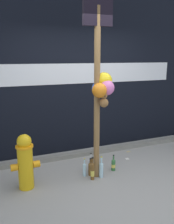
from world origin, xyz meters
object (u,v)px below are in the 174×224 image
at_px(memorial_post, 101,80).
at_px(bottle_0, 101,169).
at_px(fire_hydrant, 25,161).
at_px(bottle_4, 91,168).
at_px(bottle_2, 113,165).
at_px(bottle_5, 91,165).
at_px(bottle_1, 85,169).
at_px(bottle_3, 92,171).

bearing_deg(memorial_post, bottle_0, -92.10).
distance_m(fire_hydrant, bottle_4, 1.09).
relative_size(memorial_post, bottle_2, 9.59).
bearing_deg(bottle_0, bottle_5, 110.64).
bearing_deg(bottle_5, fire_hydrant, -175.32).
height_order(bottle_0, bottle_5, bottle_0).
height_order(bottle_0, bottle_2, bottle_0).
bearing_deg(bottle_1, bottle_3, -67.24).
height_order(fire_hydrant, bottle_1, fire_hydrant).
relative_size(bottle_1, bottle_5, 0.89).
relative_size(memorial_post, bottle_3, 7.23).
height_order(bottle_1, bottle_3, bottle_3).
bearing_deg(bottle_3, memorial_post, 26.71).
height_order(bottle_1, bottle_2, bottle_1).
xyz_separation_m(fire_hydrant, bottle_4, (1.04, -0.01, -0.30)).
xyz_separation_m(bottle_4, bottle_5, (0.04, 0.09, 0.00)).
distance_m(memorial_post, bottle_3, 1.43).
bearing_deg(bottle_3, bottle_4, 77.11).
distance_m(fire_hydrant, bottle_0, 1.21).
relative_size(bottle_3, bottle_4, 1.26).
xyz_separation_m(bottle_0, bottle_1, (-0.23, 0.15, -0.02)).
bearing_deg(memorial_post, bottle_5, 118.87).
height_order(fire_hydrant, bottle_3, fire_hydrant).
relative_size(bottle_2, bottle_5, 0.82).
xyz_separation_m(bottle_3, bottle_5, (0.08, 0.24, -0.02)).
bearing_deg(fire_hydrant, memorial_post, -3.47).
relative_size(fire_hydrant, bottle_0, 2.33).
relative_size(bottle_4, bottle_5, 0.87).
xyz_separation_m(bottle_1, bottle_3, (0.07, -0.16, 0.02)).
xyz_separation_m(memorial_post, bottle_0, (-0.00, -0.07, -1.42)).
distance_m(bottle_3, bottle_4, 0.15).
xyz_separation_m(bottle_1, bottle_5, (0.15, 0.08, 0.01)).
xyz_separation_m(memorial_post, bottle_5, (-0.09, 0.16, -1.44)).
bearing_deg(bottle_4, bottle_2, 1.05).
bearing_deg(bottle_3, bottle_5, 72.47).
height_order(bottle_0, bottle_4, bottle_0).
distance_m(memorial_post, bottle_4, 1.45).
xyz_separation_m(memorial_post, fire_hydrant, (-1.17, 0.07, -1.14)).
xyz_separation_m(bottle_0, bottle_3, (-0.16, -0.02, 0.00)).
xyz_separation_m(bottle_2, bottle_3, (-0.46, -0.16, 0.04)).
bearing_deg(bottle_1, bottle_4, -8.98).
height_order(bottle_1, bottle_4, bottle_1).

